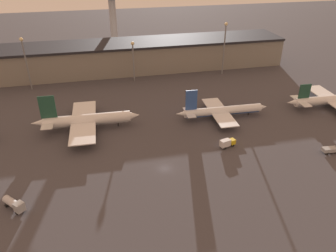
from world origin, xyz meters
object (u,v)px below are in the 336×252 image
(airplane_3, at_px, (336,99))
(service_vehicle_0, at_px, (227,143))
(airplane_1, at_px, (86,120))
(control_tower, at_px, (113,15))
(airplane_2, at_px, (222,111))
(service_vehicle_3, at_px, (14,204))
(service_vehicle_2, at_px, (333,149))

(airplane_3, xyz_separation_m, service_vehicle_0, (-59.90, -21.03, -1.51))
(airplane_1, xyz_separation_m, service_vehicle_0, (48.68, -24.73, -2.03))
(airplane_1, distance_m, control_tower, 107.15)
(airplane_2, distance_m, service_vehicle_3, 84.11)
(airplane_3, bearing_deg, airplane_1, 179.80)
(airplane_1, relative_size, airplane_2, 1.05)
(service_vehicle_0, xyz_separation_m, service_vehicle_2, (34.64, -11.43, -0.44))
(airplane_2, bearing_deg, service_vehicle_3, -150.99)
(control_tower, bearing_deg, service_vehicle_0, -77.28)
(airplane_3, distance_m, control_tower, 140.64)
(airplane_1, xyz_separation_m, airplane_2, (54.90, -2.83, -0.73))
(airplane_1, distance_m, service_vehicle_3, 45.92)
(airplane_2, height_order, service_vehicle_2, airplane_2)
(airplane_1, distance_m, service_vehicle_0, 54.63)
(airplane_3, xyz_separation_m, service_vehicle_2, (-25.26, -32.47, -1.95))
(service_vehicle_0, bearing_deg, airplane_1, 137.37)
(airplane_2, bearing_deg, control_tower, 110.05)
(airplane_2, relative_size, control_tower, 0.97)
(airplane_3, bearing_deg, airplane_2, -179.18)
(airplane_2, relative_size, service_vehicle_3, 5.62)
(airplane_3, bearing_deg, service_vehicle_2, -126.14)
(service_vehicle_2, bearing_deg, control_tower, 118.62)
(service_vehicle_3, bearing_deg, airplane_2, 74.57)
(airplane_3, relative_size, service_vehicle_3, 6.84)
(airplane_1, bearing_deg, service_vehicle_2, -21.72)
(service_vehicle_0, height_order, service_vehicle_2, service_vehicle_0)
(airplane_2, relative_size, service_vehicle_2, 5.31)
(airplane_3, distance_m, service_vehicle_3, 133.84)
(airplane_3, relative_size, service_vehicle_2, 6.45)
(airplane_1, bearing_deg, airplane_2, -1.20)
(airplane_2, bearing_deg, service_vehicle_2, -47.82)
(service_vehicle_0, xyz_separation_m, service_vehicle_3, (-68.53, -16.63, 0.04))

